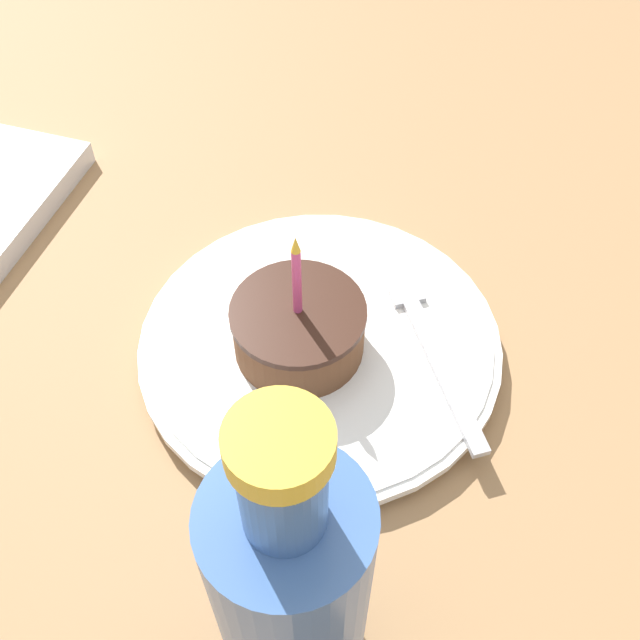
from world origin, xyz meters
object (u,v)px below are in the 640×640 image
at_px(fork, 425,334).
at_px(bottle, 291,589).
at_px(plate, 320,344).
at_px(cake_slice, 299,328).

relative_size(fork, bottle, 0.67).
distance_m(plate, cake_slice, 0.03).
xyz_separation_m(fork, bottle, (-0.22, 0.02, 0.07)).
bearing_deg(cake_slice, bottle, -162.33).
height_order(cake_slice, fork, cake_slice).
distance_m(cake_slice, fork, 0.09).
distance_m(plate, fork, 0.07).
relative_size(plate, fork, 1.65).
relative_size(plate, cake_slice, 2.39).
bearing_deg(cake_slice, plate, -45.04).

